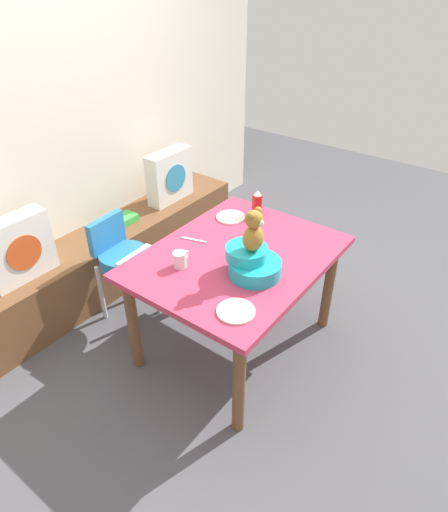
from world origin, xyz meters
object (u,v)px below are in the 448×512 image
at_px(book_stack, 124,219).
at_px(dining_table, 237,268).
at_px(pillow_floral_right, 170,176).
at_px(dinner_plate_near, 231,217).
at_px(pillow_floral_left, 18,249).
at_px(infant_seat_teal, 252,263).
at_px(ketchup_bottle, 257,203).
at_px(coffee_mug, 180,259).
at_px(dinner_plate_far, 236,311).
at_px(teddy_bear, 254,231).
at_px(highchair, 123,257).

height_order(book_stack, dining_table, dining_table).
bearing_deg(pillow_floral_right, dinner_plate_near, -111.96).
relative_size(pillow_floral_left, infant_seat_teal, 1.33).
height_order(dining_table, ketchup_bottle, ketchup_bottle).
xyz_separation_m(pillow_floral_right, ketchup_bottle, (-0.22, -1.04, 0.15)).
relative_size(ketchup_bottle, dinner_plate_near, 0.92).
xyz_separation_m(dining_table, coffee_mug, (-0.30, 0.20, 0.15)).
height_order(pillow_floral_right, dining_table, pillow_floral_right).
distance_m(infant_seat_teal, dinner_plate_far, 0.36).
relative_size(pillow_floral_right, teddy_bear, 1.76).
bearing_deg(dinner_plate_far, pillow_floral_left, 100.64).
bearing_deg(infant_seat_teal, dinner_plate_far, -159.42).
bearing_deg(book_stack, ketchup_bottle, -73.21).
bearing_deg(highchair, dining_table, -74.23).
distance_m(book_stack, dining_table, 1.26).
xyz_separation_m(pillow_floral_left, book_stack, (0.90, 0.02, -0.19)).
bearing_deg(book_stack, dining_table, -98.23).
xyz_separation_m(dining_table, teddy_bear, (-0.11, -0.18, 0.38)).
height_order(dinner_plate_near, dinner_plate_far, same).
bearing_deg(pillow_floral_right, dinner_plate_far, -127.15).
bearing_deg(coffee_mug, teddy_bear, -62.87).
distance_m(highchair, infant_seat_teal, 1.03).
bearing_deg(coffee_mug, dinner_plate_near, 9.42).
xyz_separation_m(dining_table, highchair, (-0.23, 0.81, -0.12)).
bearing_deg(dinner_plate_far, infant_seat_teal, 20.58).
bearing_deg(pillow_floral_right, teddy_bear, -120.50).
distance_m(book_stack, infant_seat_teal, 1.48).
height_order(pillow_floral_right, infant_seat_teal, same).
bearing_deg(dining_table, dinner_plate_near, 41.00).
bearing_deg(pillow_floral_right, pillow_floral_left, 180.00).
xyz_separation_m(pillow_floral_right, dinner_plate_far, (-1.15, -1.52, 0.07)).
bearing_deg(dining_table, teddy_bear, -120.70).
distance_m(pillow_floral_left, highchair, 0.66).
height_order(book_stack, dinner_plate_far, dinner_plate_far).
bearing_deg(pillow_floral_left, highchair, -40.17).
distance_m(pillow_floral_left, ketchup_bottle, 1.61).
bearing_deg(coffee_mug, infant_seat_teal, -62.83).
bearing_deg(teddy_bear, pillow_floral_left, 113.72).
bearing_deg(dining_table, ketchup_bottle, 20.49).
height_order(book_stack, highchair, highchair).
bearing_deg(dinner_plate_near, dinner_plate_far, -142.38).
xyz_separation_m(coffee_mug, dinner_plate_near, (0.64, 0.11, -0.04)).
xyz_separation_m(infant_seat_teal, teddy_bear, (-0.00, -0.00, 0.21)).
bearing_deg(dining_table, dinner_plate_far, -145.33).
bearing_deg(pillow_floral_left, infant_seat_teal, -66.27).
bearing_deg(highchair, dinner_plate_near, -41.14).
bearing_deg(book_stack, dinner_plate_near, -79.83).
bearing_deg(ketchup_bottle, dinner_plate_far, -152.45).
distance_m(ketchup_bottle, dinner_plate_far, 1.05).
xyz_separation_m(ketchup_bottle, dinner_plate_near, (-0.15, 0.12, -0.08)).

